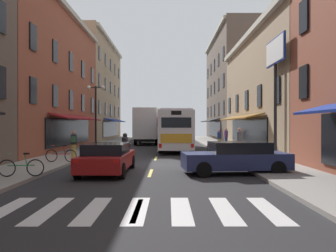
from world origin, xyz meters
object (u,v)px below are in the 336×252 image
Objects in this scene: transit_bus at (176,129)px; pedestrian_near at (74,143)px; pedestrian_mid at (226,136)px; street_lamp_twin at (96,114)px; bicycle_near at (62,155)px; pedestrian_far at (240,141)px; billboard_sign at (276,65)px; bicycle_mid at (22,167)px; motorcycle_rider at (125,150)px; box_truck at (148,126)px; pedestrian_rear at (220,138)px; sedan_mid at (108,158)px; sedan_near at (236,158)px.

transit_bus is 10.85m from pedestrian_near.
street_lamp_twin reaches higher than pedestrian_mid.
pedestrian_far is at bearing 20.41° from bicycle_near.
pedestrian_far is at bearing 126.43° from billboard_sign.
bicycle_near is 1.05× the size of pedestrian_near.
bicycle_mid is at bearing -111.15° from transit_bus.
transit_bus is at bearing 72.71° from motorcycle_rider.
pedestrian_rear is at bearing -47.78° from box_truck.
bicycle_near is at bearing -172.07° from billboard_sign.
pedestrian_mid is 0.33× the size of street_lamp_twin.
pedestrian_mid is at bearing 33.93° from pedestrian_near.
box_truck is 19.19m from bicycle_near.
box_truck is at bearing 89.20° from motorcycle_rider.
motorcycle_rider is (-0.25, -17.61, -1.26)m from box_truck.
bicycle_mid is at bearing -147.48° from sedan_mid.
pedestrian_mid reaches higher than bicycle_near.
bicycle_near is at bearing -159.95° from motorcycle_rider.
pedestrian_rear is (3.81, 0.25, -0.78)m from transit_bus.
bicycle_mid is 1.02× the size of pedestrian_mid.
billboard_sign is 10.02m from motorcycle_rider.
transit_bus is at bearing -48.53° from pedestrian_rear.
box_truck reaches higher than motorcycle_rider.
motorcycle_rider is (0.22, 4.42, 0.03)m from sedan_mid.
motorcycle_rider is at bearing 139.38° from sedan_near.
box_truck is at bearing -100.03° from pedestrian_rear.
bicycle_mid is 13.69m from pedestrian_far.
pedestrian_mid is at bearing 65.14° from sedan_mid.
billboard_sign is 3.93× the size of pedestrian_far.
pedestrian_far is (-1.62, 2.19, -4.54)m from billboard_sign.
bicycle_near is 18.55m from pedestrian_mid.
bicycle_near is 0.95× the size of pedestrian_far.
motorcycle_rider is 1.24× the size of pedestrian_mid.
sedan_near is at bearing -21.63° from bicycle_near.
pedestrian_far is at bearing 20.57° from motorcycle_rider.
motorcycle_rider is 3.49m from bicycle_near.
pedestrian_near is (-3.29, 1.27, 0.29)m from motorcycle_rider.
motorcycle_rider is at bearing -34.18° from pedestrian_near.
billboard_sign is 4.32× the size of pedestrian_near.
pedestrian_mid is 0.93× the size of pedestrian_far.
sedan_near is 18.30m from pedestrian_mid.
street_lamp_twin is (-3.40, -10.61, 0.97)m from box_truck.
pedestrian_near is at bearing 176.25° from billboard_sign.
pedestrian_rear is (6.93, 10.25, 0.24)m from motorcycle_rider.
pedestrian_near is at bearing 145.83° from sedan_near.
street_lamp_twin is (-11.22, -6.47, 1.94)m from pedestrian_mid.
bicycle_mid is at bearing 6.32° from pedestrian_rear.
pedestrian_far is at bearing 76.90° from sedan_near.
sedan_mid is 2.78× the size of bicycle_near.
transit_bus is at bearing 68.85° from bicycle_mid.
box_truck is 3.58× the size of motorcycle_rider.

